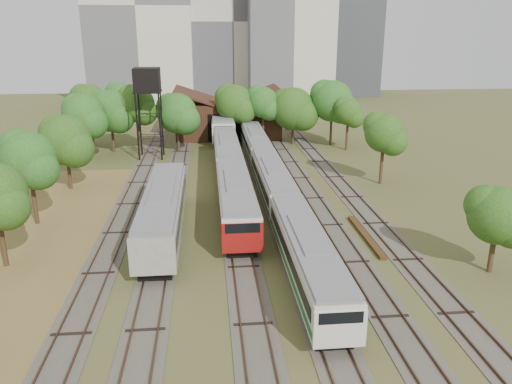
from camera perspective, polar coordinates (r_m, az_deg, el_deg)
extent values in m
plane|color=#475123|center=(26.82, 4.82, -18.34)|extent=(240.00, 240.00, 0.00)
cube|color=#4C473D|center=(49.48, -14.34, -1.36)|extent=(2.60, 80.00, 0.06)
cube|color=#472D1E|center=(49.57, -15.16, -1.28)|extent=(0.08, 80.00, 0.14)
cube|color=#472D1E|center=(49.35, -13.52, -1.24)|extent=(0.08, 80.00, 0.14)
cube|color=#4C473D|center=(49.02, -9.71, -1.23)|extent=(2.60, 80.00, 0.06)
cube|color=#472D1E|center=(49.05, -10.55, -1.16)|extent=(0.08, 80.00, 0.14)
cube|color=#472D1E|center=(48.94, -8.88, -1.11)|extent=(0.08, 80.00, 0.14)
cube|color=#4C473D|center=(48.92, -2.69, -1.02)|extent=(2.60, 80.00, 0.06)
cube|color=#472D1E|center=(48.87, -3.53, -0.95)|extent=(0.08, 80.00, 0.14)
cube|color=#472D1E|center=(48.93, -1.85, -0.90)|extent=(0.08, 80.00, 0.14)
cube|color=#4C473D|center=(49.27, 1.96, -0.88)|extent=(2.60, 80.00, 0.06)
cube|color=#472D1E|center=(49.15, 1.13, -0.80)|extent=(0.08, 80.00, 0.14)
cube|color=#472D1E|center=(49.34, 2.79, -0.75)|extent=(0.08, 80.00, 0.14)
cube|color=#4C473D|center=(49.93, 6.51, -0.73)|extent=(2.60, 80.00, 0.06)
cube|color=#472D1E|center=(49.76, 5.71, -0.66)|extent=(0.08, 80.00, 0.14)
cube|color=#472D1E|center=(50.06, 7.32, -0.60)|extent=(0.08, 80.00, 0.14)
cube|color=#4C473D|center=(50.90, 10.92, -0.58)|extent=(2.60, 80.00, 0.06)
cube|color=#472D1E|center=(50.68, 10.15, -0.51)|extent=(0.08, 80.00, 0.14)
cube|color=#472D1E|center=(51.08, 11.70, -0.46)|extent=(0.08, 80.00, 0.14)
cube|color=black|center=(43.83, -2.33, -2.78)|extent=(2.21, 15.64, 0.80)
cube|color=beige|center=(43.28, -2.36, -0.72)|extent=(2.91, 17.00, 2.51)
cube|color=black|center=(43.18, -2.36, -0.34)|extent=(2.97, 15.64, 0.85)
cube|color=slate|center=(42.84, -2.38, 1.10)|extent=(2.68, 16.66, 0.36)
cube|color=maroon|center=(43.51, -2.35, -1.60)|extent=(2.97, 16.66, 0.45)
cube|color=maroon|center=(35.43, -1.55, -5.24)|extent=(2.95, 0.25, 2.26)
cube|color=black|center=(60.51, -3.31, 3.02)|extent=(2.21, 15.64, 0.80)
cube|color=beige|center=(60.11, -3.34, 4.55)|extent=(2.91, 17.00, 2.51)
cube|color=black|center=(60.05, -3.35, 4.83)|extent=(2.97, 15.64, 0.85)
cube|color=slate|center=(59.80, -3.37, 5.89)|extent=(2.68, 16.66, 0.36)
cube|color=maroon|center=(60.28, -3.33, 3.90)|extent=(2.97, 16.66, 0.45)
cube|color=black|center=(33.78, 5.74, -9.47)|extent=(2.01, 15.64, 0.73)
cube|color=beige|center=(33.12, 5.82, -7.15)|extent=(2.65, 17.00, 2.29)
cube|color=black|center=(33.00, 5.84, -6.71)|extent=(2.71, 15.64, 0.78)
cube|color=slate|center=(32.59, 5.89, -5.06)|extent=(2.44, 16.66, 0.33)
cube|color=#175E1F|center=(33.39, 5.79, -8.14)|extent=(2.71, 16.66, 0.41)
cube|color=beige|center=(25.97, 9.55, -15.17)|extent=(2.69, 0.25, 2.06)
cube|color=black|center=(49.76, 1.87, -0.28)|extent=(2.01, 15.64, 0.73)
cube|color=beige|center=(49.32, 1.88, 1.39)|extent=(2.65, 17.00, 2.29)
cube|color=black|center=(49.24, 1.89, 1.70)|extent=(2.71, 15.64, 0.78)
cube|color=slate|center=(48.96, 1.90, 2.86)|extent=(2.44, 16.66, 0.33)
cube|color=#175E1F|center=(49.50, 1.88, 0.68)|extent=(2.71, 16.66, 0.41)
cube|color=black|center=(66.51, -0.08, 4.38)|extent=(2.01, 15.64, 0.73)
cube|color=beige|center=(66.18, -0.08, 5.65)|extent=(2.65, 17.00, 2.29)
cube|color=black|center=(66.12, -0.08, 5.88)|extent=(2.71, 15.64, 0.78)
cube|color=slate|center=(65.92, -0.08, 6.76)|extent=(2.44, 16.66, 0.33)
cube|color=#175E1F|center=(66.32, -0.08, 5.11)|extent=(2.71, 16.66, 0.41)
cube|color=black|center=(78.53, -3.90, 6.47)|extent=(2.44, 14.72, 0.89)
cube|color=beige|center=(78.19, -3.93, 7.79)|extent=(3.22, 16.00, 2.78)
cube|color=black|center=(78.13, -3.93, 8.03)|extent=(3.28, 14.72, 0.94)
cube|color=slate|center=(77.93, -3.95, 8.94)|extent=(2.96, 15.68, 0.40)
cube|color=#175E1F|center=(78.33, -3.91, 7.23)|extent=(3.28, 15.68, 0.50)
cube|color=beige|center=(70.40, -3.71, 6.57)|extent=(3.26, 0.25, 2.50)
cube|color=black|center=(41.58, -10.43, -4.23)|extent=(2.26, 16.56, 0.82)
cube|color=gray|center=(40.98, -10.56, -2.02)|extent=(2.98, 18.00, 2.57)
cube|color=black|center=(40.88, -10.58, -1.62)|extent=(3.04, 16.56, 0.87)
cube|color=slate|center=(40.51, -10.67, -0.07)|extent=(2.75, 17.64, 0.37)
cylinder|color=black|center=(65.39, -13.41, 7.14)|extent=(0.21, 0.21, 8.51)
cylinder|color=black|center=(65.06, -10.89, 7.26)|extent=(0.21, 0.21, 8.51)
cylinder|color=black|center=(68.19, -13.11, 7.59)|extent=(0.21, 0.21, 8.51)
cylinder|color=black|center=(67.88, -10.69, 7.70)|extent=(0.21, 0.21, 8.51)
cube|color=black|center=(66.00, -12.27, 11.15)|extent=(3.35, 3.35, 0.20)
cube|color=black|center=(65.85, -12.36, 12.47)|extent=(3.19, 3.19, 2.87)
cube|color=#4E3316|center=(41.29, 12.42, -4.92)|extent=(0.53, 8.55, 0.28)
cube|color=#341F13|center=(80.39, -3.27, 8.42)|extent=(16.00, 11.00, 5.50)
cube|color=#341F13|center=(79.86, -6.23, 10.71)|extent=(8.45, 11.55, 2.96)
cube|color=#341F13|center=(80.18, -0.40, 10.84)|extent=(8.45, 11.55, 2.96)
cube|color=black|center=(75.12, -3.08, 7.34)|extent=(6.40, 0.15, 4.12)
cylinder|color=#382616|center=(39.07, -27.02, -4.73)|extent=(0.36, 0.36, 4.24)
cylinder|color=#382616|center=(46.45, -24.03, -0.70)|extent=(0.36, 0.36, 4.57)
sphere|color=#1D5115|center=(45.55, -24.58, 3.52)|extent=(4.50, 4.50, 4.50)
cylinder|color=#382616|center=(55.68, -20.60, 2.35)|extent=(0.36, 0.36, 4.12)
sphere|color=#1D5115|center=(54.98, -20.96, 5.55)|extent=(5.24, 5.24, 5.24)
cylinder|color=#382616|center=(67.93, -18.76, 5.37)|extent=(0.36, 0.36, 4.56)
sphere|color=#1D5115|center=(67.32, -19.06, 8.29)|extent=(5.40, 5.40, 5.40)
cylinder|color=#382616|center=(77.54, -18.27, 6.92)|extent=(0.36, 0.36, 4.72)
sphere|color=#1D5115|center=(77.00, -18.54, 9.58)|extent=(5.43, 5.43, 5.43)
cylinder|color=#382616|center=(85.56, -15.02, 8.06)|extent=(0.36, 0.36, 4.44)
sphere|color=#1D5115|center=(85.08, -15.20, 10.33)|extent=(4.91, 4.91, 4.91)
cylinder|color=#382616|center=(71.65, -16.07, 6.18)|extent=(0.36, 0.36, 4.44)
sphere|color=#1D5115|center=(71.08, -16.30, 8.89)|extent=(5.67, 5.67, 5.67)
cylinder|color=#382616|center=(71.11, -13.25, 6.58)|extent=(0.36, 0.36, 5.10)
sphere|color=#1D5115|center=(70.49, -13.48, 9.72)|extent=(4.90, 4.90, 4.90)
cylinder|color=#382616|center=(69.97, -8.89, 6.27)|extent=(0.36, 0.36, 4.17)
sphere|color=#1D5115|center=(69.41, -9.02, 8.88)|extent=(5.46, 5.46, 5.46)
cylinder|color=#382616|center=(74.73, -2.43, 7.37)|extent=(0.36, 0.36, 4.61)
sphere|color=#1D5115|center=(74.17, -2.47, 10.08)|extent=(5.49, 5.49, 5.49)
cylinder|color=#382616|center=(74.17, 0.81, 7.37)|extent=(0.36, 0.36, 4.77)
sphere|color=#1D5115|center=(73.59, 0.82, 10.19)|extent=(4.48, 4.48, 4.48)
cylinder|color=#382616|center=(74.20, 4.22, 7.05)|extent=(0.36, 0.36, 4.05)
sphere|color=#1D5115|center=(73.69, 4.28, 9.44)|extent=(6.19, 6.19, 6.19)
cylinder|color=#382616|center=(74.10, 8.57, 7.26)|extent=(0.36, 0.36, 5.02)
sphere|color=#1D5115|center=(73.50, 8.71, 10.24)|extent=(5.89, 5.89, 5.89)
cylinder|color=#382616|center=(37.83, 25.39, -6.01)|extent=(0.36, 0.36, 3.26)
sphere|color=#1D5115|center=(36.97, 25.90, -2.42)|extent=(3.94, 3.94, 3.94)
cylinder|color=#382616|center=(55.71, 14.16, 3.12)|extent=(0.36, 0.36, 4.39)
sphere|color=#1D5115|center=(54.98, 14.42, 6.54)|extent=(4.12, 4.12, 4.12)
cylinder|color=#382616|center=(71.24, 10.35, 6.41)|extent=(0.36, 0.36, 4.19)
sphere|color=#1D5115|center=(70.69, 10.50, 8.99)|extent=(3.66, 3.66, 3.66)
cube|color=beige|center=(117.19, -13.15, 19.90)|extent=(22.00, 16.00, 42.00)
cube|color=beige|center=(121.45, -2.82, 18.80)|extent=(20.00, 18.00, 36.00)
cube|color=#3D4045|center=(136.73, 11.10, 16.72)|extent=(12.00, 12.00, 28.00)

